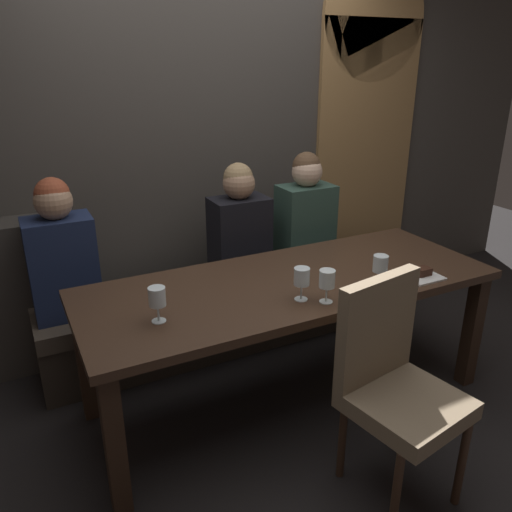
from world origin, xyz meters
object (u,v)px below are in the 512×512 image
dining_table (290,295)px  chair_near_side (393,376)px  diner_far_end (305,216)px  wine_glass_center_front (380,264)px  wine_glass_end_left (327,280)px  wine_glass_far_right (302,277)px  dessert_plate (421,274)px  diner_bearded (239,227)px  wine_glass_far_left (157,298)px  diner_redhead (61,253)px  banquette_bench (236,312)px

dining_table → chair_near_side: (0.09, -0.72, -0.09)m
diner_far_end → wine_glass_center_front: 0.96m
wine_glass_end_left → wine_glass_far_right: same height
diner_far_end → dessert_plate: 0.98m
diner_far_end → dining_table: bearing=-127.2°
diner_bearded → wine_glass_end_left: 1.00m
wine_glass_far_right → wine_glass_center_front: bearing=-5.5°
diner_bearded → wine_glass_far_left: bearing=-133.5°
chair_near_side → diner_bearded: 1.45m
diner_bearded → wine_glass_far_left: (-0.78, -0.83, 0.03)m
wine_glass_center_front → dessert_plate: size_ratio=0.86×
chair_near_side → wine_glass_far_right: size_ratio=5.98×
diner_redhead → wine_glass_end_left: 1.47m
wine_glass_end_left → chair_near_side: bearing=-80.6°
diner_redhead → wine_glass_far_right: size_ratio=4.85×
wine_glass_far_right → dessert_plate: size_ratio=0.86×
wine_glass_far_left → banquette_bench: bearing=47.8°
diner_bearded → wine_glass_far_right: bearing=-96.7°
dining_table → diner_bearded: (0.04, 0.70, 0.17)m
banquette_bench → diner_redhead: (-1.04, 0.02, 0.60)m
dining_table → diner_far_end: size_ratio=2.71×
wine_glass_center_front → dessert_plate: wine_glass_center_front is taller
diner_bearded → wine_glass_end_left: diner_bearded is taller
wine_glass_center_front → diner_redhead: bearing=144.9°
diner_redhead → diner_bearded: diner_redhead is taller
dining_table → diner_redhead: size_ratio=2.77×
chair_near_side → dessert_plate: size_ratio=5.16×
wine_glass_end_left → wine_glass_far_right: (-0.09, 0.08, 0.00)m
chair_near_side → diner_bearded: size_ratio=1.26×
wine_glass_end_left → wine_glass_far_left: same height
diner_bearded → wine_glass_center_front: size_ratio=4.76×
dessert_plate → chair_near_side: bearing=-141.3°
wine_glass_center_front → dessert_plate: bearing=-2.9°
wine_glass_far_right → wine_glass_far_left: same height
diner_bearded → chair_near_side: bearing=-87.9°
banquette_bench → dessert_plate: bearing=-56.7°
diner_redhead → diner_far_end: diner_far_end is taller
banquette_bench → diner_far_end: (0.52, -0.01, 0.61)m
wine_glass_center_front → wine_glass_far_left: 1.12m
dessert_plate → wine_glass_far_left: bearing=173.6°
chair_near_side → diner_redhead: 1.85m
diner_bearded → dessert_plate: bearing=-58.3°
dining_table → wine_glass_end_left: bearing=-86.0°
dining_table → diner_redhead: (-1.04, 0.72, 0.17)m
wine_glass_end_left → wine_glass_center_front: 0.35m
wine_glass_far_right → chair_near_side: bearing=-72.0°
chair_near_side → wine_glass_far_right: (-0.16, 0.50, 0.30)m
dining_table → dessert_plate: size_ratio=11.58×
diner_redhead → wine_glass_end_left: (1.06, -1.02, 0.03)m
diner_redhead → dessert_plate: diner_redhead is taller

